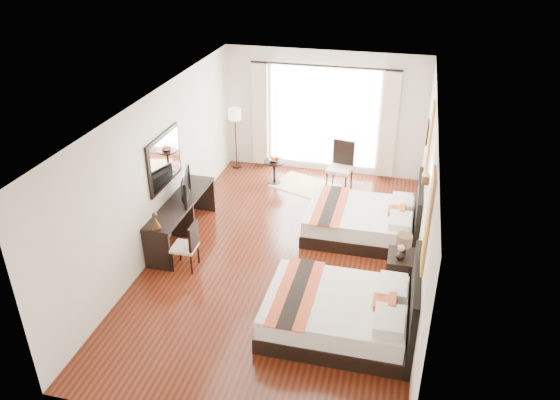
% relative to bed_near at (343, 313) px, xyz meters
% --- Properties ---
extents(floor, '(4.50, 7.50, 0.01)m').
position_rel_bed_near_xyz_m(floor, '(-1.25, 1.64, -0.31)').
color(floor, '#3B120A').
rests_on(floor, ground).
extents(ceiling, '(4.50, 7.50, 0.02)m').
position_rel_bed_near_xyz_m(ceiling, '(-1.25, 1.64, 2.48)').
color(ceiling, white).
rests_on(ceiling, wall_headboard).
extents(wall_headboard, '(0.01, 7.50, 2.80)m').
position_rel_bed_near_xyz_m(wall_headboard, '(1.00, 1.64, 1.09)').
color(wall_headboard, silver).
rests_on(wall_headboard, floor).
extents(wall_desk, '(0.01, 7.50, 2.80)m').
position_rel_bed_near_xyz_m(wall_desk, '(-3.49, 1.64, 1.09)').
color(wall_desk, silver).
rests_on(wall_desk, floor).
extents(wall_window, '(4.50, 0.01, 2.80)m').
position_rel_bed_near_xyz_m(wall_window, '(-1.25, 5.39, 1.09)').
color(wall_window, silver).
rests_on(wall_window, floor).
extents(wall_entry, '(4.50, 0.01, 2.80)m').
position_rel_bed_near_xyz_m(wall_entry, '(-1.25, -2.10, 1.09)').
color(wall_entry, silver).
rests_on(wall_entry, floor).
extents(window_glass, '(2.40, 0.02, 2.20)m').
position_rel_bed_near_xyz_m(window_glass, '(-1.25, 5.37, 0.99)').
color(window_glass, white).
rests_on(window_glass, wall_window).
extents(sheer_curtain, '(2.30, 0.02, 2.10)m').
position_rel_bed_near_xyz_m(sheer_curtain, '(-1.25, 5.31, 0.99)').
color(sheer_curtain, white).
rests_on(sheer_curtain, wall_window).
extents(drape_left, '(0.35, 0.14, 2.35)m').
position_rel_bed_near_xyz_m(drape_left, '(-2.70, 5.27, 0.97)').
color(drape_left, beige).
rests_on(drape_left, floor).
extents(drape_right, '(0.35, 0.14, 2.35)m').
position_rel_bed_near_xyz_m(drape_right, '(0.20, 5.27, 0.97)').
color(drape_right, beige).
rests_on(drape_right, floor).
extents(art_panel_near, '(0.03, 0.50, 1.35)m').
position_rel_bed_near_xyz_m(art_panel_near, '(0.98, 0.00, 1.64)').
color(art_panel_near, '#8C3614').
rests_on(art_panel_near, wall_headboard).
extents(art_panel_far, '(0.03, 0.50, 1.35)m').
position_rel_bed_near_xyz_m(art_panel_far, '(0.98, 2.73, 1.64)').
color(art_panel_far, '#8C3614').
rests_on(art_panel_far, wall_headboard).
extents(wall_sconce, '(0.10, 0.14, 0.14)m').
position_rel_bed_near_xyz_m(wall_sconce, '(0.94, 1.33, 1.61)').
color(wall_sconce, '#412917').
rests_on(wall_sconce, wall_headboard).
extents(mirror_frame, '(0.04, 1.25, 0.95)m').
position_rel_bed_near_xyz_m(mirror_frame, '(-3.47, 1.83, 1.24)').
color(mirror_frame, black).
rests_on(mirror_frame, wall_desk).
extents(mirror_glass, '(0.01, 1.12, 0.82)m').
position_rel_bed_near_xyz_m(mirror_glass, '(-3.44, 1.83, 1.24)').
color(mirror_glass, white).
rests_on(mirror_glass, mirror_frame).
extents(bed_near, '(2.12, 1.65, 1.19)m').
position_rel_bed_near_xyz_m(bed_near, '(0.00, 0.00, 0.00)').
color(bed_near, black).
rests_on(bed_near, floor).
extents(bed_far, '(2.06, 1.60, 1.16)m').
position_rel_bed_near_xyz_m(bed_far, '(0.03, 2.73, -0.01)').
color(bed_far, black).
rests_on(bed_far, floor).
extents(nightstand, '(0.46, 0.57, 0.54)m').
position_rel_bed_near_xyz_m(nightstand, '(0.76, 1.33, -0.04)').
color(nightstand, black).
rests_on(nightstand, floor).
extents(table_lamp, '(0.25, 0.25, 0.40)m').
position_rel_bed_near_xyz_m(table_lamp, '(0.75, 1.38, 0.46)').
color(table_lamp, black).
rests_on(table_lamp, nightstand).
extents(vase, '(0.18, 0.18, 0.14)m').
position_rel_bed_near_xyz_m(vase, '(0.72, 1.23, 0.26)').
color(vase, black).
rests_on(vase, nightstand).
extents(console_desk, '(0.50, 2.20, 0.76)m').
position_rel_bed_near_xyz_m(console_desk, '(-3.24, 1.83, 0.07)').
color(console_desk, black).
rests_on(console_desk, floor).
extents(television, '(0.37, 0.86, 0.50)m').
position_rel_bed_near_xyz_m(television, '(-3.22, 1.92, 0.69)').
color(television, black).
rests_on(television, console_desk).
extents(bronze_figurine, '(0.22, 0.22, 0.27)m').
position_rel_bed_near_xyz_m(bronze_figurine, '(-3.24, 0.83, 0.58)').
color(bronze_figurine, '#412917').
rests_on(bronze_figurine, console_desk).
extents(desk_chair, '(0.41, 0.41, 0.86)m').
position_rel_bed_near_xyz_m(desk_chair, '(-2.79, 0.93, -0.05)').
color(desk_chair, beige).
rests_on(desk_chair, floor).
extents(floor_lamp, '(0.29, 0.29, 1.44)m').
position_rel_bed_near_xyz_m(floor_lamp, '(-3.25, 5.09, 0.90)').
color(floor_lamp, black).
rests_on(floor_lamp, floor).
extents(side_table, '(0.46, 0.46, 0.53)m').
position_rel_bed_near_xyz_m(side_table, '(-2.16, 4.47, -0.04)').
color(side_table, black).
rests_on(side_table, floor).
extents(fruit_bowl, '(0.26, 0.26, 0.06)m').
position_rel_bed_near_xyz_m(fruit_bowl, '(-2.16, 4.43, 0.25)').
color(fruit_bowl, '#423117').
rests_on(fruit_bowl, side_table).
extents(window_chair, '(0.58, 0.58, 1.08)m').
position_rel_bed_near_xyz_m(window_chair, '(-0.70, 4.47, 0.02)').
color(window_chair, beige).
rests_on(window_chair, floor).
extents(jute_rug, '(1.62, 1.36, 0.01)m').
position_rel_bed_near_xyz_m(jute_rug, '(-1.45, 4.46, -0.30)').
color(jute_rug, tan).
rests_on(jute_rug, floor).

